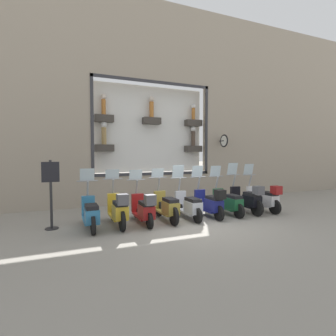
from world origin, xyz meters
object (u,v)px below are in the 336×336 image
at_px(scooter_teal_8, 91,214).
at_px(scooter_white_0, 264,198).
at_px(scooter_red_6, 144,209).
at_px(scooter_olive_5, 167,207).
at_px(shop_sign_post, 51,192).
at_px(scooter_green_2, 228,202).
at_px(scooter_black_1, 247,199).
at_px(scooter_silver_4, 189,206).
at_px(scooter_yellow_7, 118,210).
at_px(scooter_navy_3, 210,203).

bearing_deg(scooter_teal_8, scooter_white_0, -90.57).
bearing_deg(scooter_red_6, scooter_white_0, -89.85).
bearing_deg(scooter_olive_5, shop_sign_post, 82.43).
bearing_deg(scooter_green_2, scooter_olive_5, 89.90).
distance_m(scooter_green_2, scooter_olive_5, 2.25).
bearing_deg(scooter_green_2, scooter_red_6, 91.35).
xyz_separation_m(scooter_black_1, scooter_red_6, (-0.02, 3.74, -0.04)).
xyz_separation_m(scooter_silver_4, scooter_yellow_7, (-0.05, 2.25, 0.07)).
distance_m(scooter_white_0, scooter_yellow_7, 5.24).
xyz_separation_m(scooter_black_1, scooter_navy_3, (-0.01, 1.50, -0.02)).
bearing_deg(scooter_white_0, scooter_olive_5, 89.05).
distance_m(scooter_silver_4, scooter_yellow_7, 2.25).
xyz_separation_m(scooter_olive_5, scooter_teal_8, (-0.00, 2.25, -0.01)).
bearing_deg(scooter_red_6, scooter_green_2, -88.65).
bearing_deg(scooter_green_2, scooter_silver_4, 89.99).
relative_size(scooter_silver_4, scooter_olive_5, 0.99).
bearing_deg(scooter_yellow_7, shop_sign_post, 74.36).
xyz_separation_m(scooter_black_1, scooter_yellow_7, (-0.00, 4.49, -0.00)).
distance_m(scooter_green_2, scooter_teal_8, 4.49).
xyz_separation_m(scooter_red_6, scooter_teal_8, (0.07, 1.50, -0.03)).
bearing_deg(scooter_teal_8, scooter_silver_4, -90.01).
bearing_deg(scooter_black_1, scooter_navy_3, 90.53).
bearing_deg(scooter_yellow_7, scooter_navy_3, -90.20).
xyz_separation_m(scooter_navy_3, shop_sign_post, (0.50, 4.73, 0.56)).
height_order(scooter_green_2, scooter_teal_8, scooter_green_2).
relative_size(scooter_navy_3, shop_sign_post, 0.95).
bearing_deg(scooter_white_0, scooter_silver_4, 88.88).
bearing_deg(shop_sign_post, scooter_navy_3, -95.99).
bearing_deg(scooter_silver_4, scooter_green_2, -90.01).
bearing_deg(scooter_navy_3, scooter_black_1, -89.47).
bearing_deg(scooter_red_6, shop_sign_post, 78.53).
bearing_deg(scooter_teal_8, scooter_red_6, -92.73).
height_order(scooter_white_0, scooter_olive_5, scooter_white_0).
height_order(scooter_green_2, shop_sign_post, shop_sign_post).
relative_size(scooter_black_1, scooter_silver_4, 1.01).
relative_size(scooter_black_1, scooter_navy_3, 1.01).
bearing_deg(scooter_green_2, scooter_navy_3, 94.78).
relative_size(scooter_yellow_7, shop_sign_post, 0.96).
bearing_deg(scooter_yellow_7, scooter_green_2, -89.20).
height_order(scooter_silver_4, scooter_olive_5, scooter_silver_4).
xyz_separation_m(scooter_white_0, shop_sign_post, (0.49, 6.97, 0.56)).
xyz_separation_m(scooter_olive_5, shop_sign_post, (0.43, 3.23, 0.59)).
height_order(scooter_black_1, scooter_olive_5, scooter_black_1).
bearing_deg(scooter_white_0, scooter_yellow_7, 89.94).
xyz_separation_m(scooter_green_2, scooter_silver_4, (0.00, 1.50, -0.00)).
height_order(scooter_silver_4, scooter_yellow_7, scooter_silver_4).
bearing_deg(scooter_yellow_7, scooter_black_1, -89.95).
bearing_deg(scooter_silver_4, scooter_black_1, -91.25).
bearing_deg(scooter_black_1, scooter_silver_4, 88.75).
distance_m(scooter_white_0, scooter_silver_4, 2.99).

